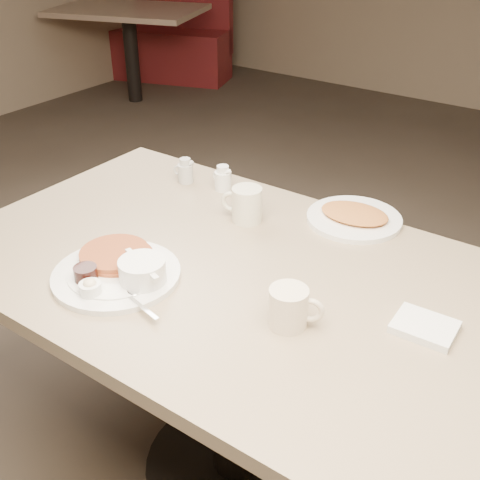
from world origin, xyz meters
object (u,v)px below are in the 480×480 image
Objects in this scene: booth_back_left at (165,34)px; main_plate at (121,270)px; hash_plate at (354,217)px; coffee_mug_far at (246,204)px; diner_table at (236,321)px; creamer_left at (185,171)px; coffee_mug_near at (290,307)px; creamer_right at (223,179)px.

main_plate is at bearing -49.48° from booth_back_left.
coffee_mug_far is at bearing -145.61° from hash_plate.
diner_table is at bearing -45.90° from booth_back_left.
booth_back_left is at bearing 130.52° from main_plate.
coffee_mug_far is 0.08× the size of booth_back_left.
main_plate is at bearing -66.39° from creamer_left.
coffee_mug_far is 0.31m from hash_plate.
coffee_mug_far is 1.61× the size of creamer_left.
coffee_mug_far is 0.45× the size of hash_plate.
coffee_mug_near is (0.43, 0.08, 0.02)m from main_plate.
diner_table is 4.48m from booth_back_left.
diner_table is at bearing -61.15° from coffee_mug_far.
main_plate is 5.09× the size of creamer_right.
creamer_left is 0.28× the size of hash_plate.
main_plate is 5.09× the size of creamer_left.
diner_table is 0.33m from coffee_mug_near.
diner_table is at bearing 153.02° from coffee_mug_near.
creamer_right is 0.28× the size of hash_plate.
coffee_mug_far is (0.08, 0.41, 0.03)m from main_plate.
creamer_right is (-0.52, 0.45, -0.01)m from coffee_mug_near.
booth_back_left is (-3.25, 2.82, -0.35)m from hash_plate.
booth_back_left is (-2.91, 3.41, -0.36)m from main_plate.
coffee_mug_near is 0.08× the size of booth_back_left.
diner_table is at bearing -36.71° from creamer_left.
coffee_mug_far is at bearing 78.85° from main_plate.
diner_table is at bearing -108.91° from hash_plate.
coffee_mug_near is at bearing -79.72° from hash_plate.
main_plate is at bearing -101.15° from coffee_mug_far.
coffee_mug_near is at bearing -33.57° from creamer_left.
booth_back_left is at bearing 132.88° from creamer_left.
creamer_left is (-0.30, 0.10, -0.01)m from coffee_mug_far.
diner_table is 0.34m from main_plate.
booth_back_left is (-2.82, 2.87, -0.38)m from creamer_right.
coffee_mug_near is 1.01× the size of coffee_mug_far.
coffee_mug_near is 1.62× the size of creamer_right.
creamer_right is 4.05m from booth_back_left.
main_plate is 4.50m from booth_back_left.
diner_table is 0.45m from hash_plate.
hash_plate is at bearing 7.54° from creamer_left.
coffee_mug_near is at bearing -43.88° from coffee_mug_far.
hash_plate is (0.25, 0.17, -0.04)m from coffee_mug_far.
hash_plate is at bearing 34.39° from coffee_mug_far.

